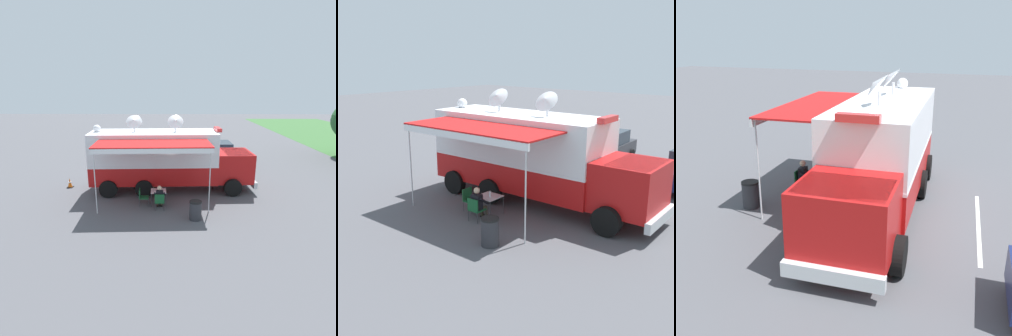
% 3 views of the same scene
% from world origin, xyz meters
% --- Properties ---
extents(ground_plane, '(100.00, 100.00, 0.00)m').
position_xyz_m(ground_plane, '(0.00, 0.00, 0.00)').
color(ground_plane, '#515156').
extents(lot_stripe, '(0.34, 4.80, 0.01)m').
position_xyz_m(lot_stripe, '(-3.23, 1.06, 0.00)').
color(lot_stripe, silver).
rests_on(lot_stripe, ground).
extents(command_truck, '(5.21, 9.59, 4.53)m').
position_xyz_m(command_truck, '(-0.00, 0.75, 1.95)').
color(command_truck, '#B71414').
rests_on(command_truck, ground).
extents(folding_table, '(0.84, 0.84, 0.73)m').
position_xyz_m(folding_table, '(2.21, 0.37, 0.67)').
color(folding_table, silver).
rests_on(folding_table, ground).
extents(water_bottle, '(0.07, 0.07, 0.22)m').
position_xyz_m(water_bottle, '(2.25, 0.46, 0.83)').
color(water_bottle, silver).
rests_on(water_bottle, folding_table).
extents(folding_chair_at_table, '(0.50, 0.50, 0.87)m').
position_xyz_m(folding_chair_at_table, '(3.01, 0.46, 0.51)').
color(folding_chair_at_table, '#19562D').
rests_on(folding_chair_at_table, ground).
extents(folding_chair_beside_table, '(0.50, 0.50, 0.87)m').
position_xyz_m(folding_chair_beside_table, '(2.40, -0.48, 0.51)').
color(folding_chair_beside_table, '#19562D').
rests_on(folding_chair_beside_table, ground).
extents(seated_responder, '(0.67, 0.57, 1.25)m').
position_xyz_m(seated_responder, '(2.83, 0.45, 0.65)').
color(seated_responder, black).
rests_on(seated_responder, ground).
extents(trash_bin, '(0.57, 0.57, 0.91)m').
position_xyz_m(trash_bin, '(4.05, 2.17, 0.46)').
color(trash_bin, '#2D2D33').
rests_on(trash_bin, ground).
extents(traffic_cone, '(0.36, 0.36, 0.58)m').
position_xyz_m(traffic_cone, '(-0.27, -5.20, 0.28)').
color(traffic_cone, black).
rests_on(traffic_cone, ground).
extents(car_behind_truck, '(4.24, 2.09, 1.76)m').
position_xyz_m(car_behind_truck, '(-6.00, 4.92, 0.88)').
color(car_behind_truck, navy).
rests_on(car_behind_truck, ground).
extents(car_far_corner, '(4.35, 2.31, 1.76)m').
position_xyz_m(car_far_corner, '(-7.74, -0.15, 0.88)').
color(car_far_corner, '#2D2D33').
rests_on(car_far_corner, ground).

